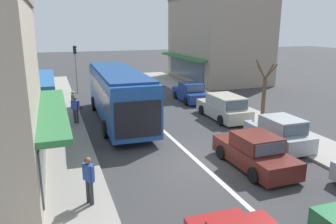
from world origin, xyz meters
TOP-DOWN VIEW (x-y plane):
  - ground_plane at (0.00, 0.00)m, footprint 140.00×140.00m
  - lane_centre_line at (0.00, 4.00)m, footprint 0.20×28.00m
  - sidewalk_left at (-6.80, 6.00)m, footprint 5.20×44.00m
  - kerb_right at (6.20, 6.00)m, footprint 2.80×44.00m
  - building_right_far at (11.48, 20.44)m, footprint 8.39×11.33m
  - city_bus at (-1.98, 7.74)m, footprint 2.95×10.92m
  - sedan_adjacent_lane_lead at (2.00, -1.14)m, footprint 1.94×4.22m
  - parked_hatchback_kerb_second at (4.56, 0.56)m, footprint 1.85×3.72m
  - parked_wagon_kerb_third at (4.51, 6.01)m, footprint 1.95×4.50m
  - parked_sedan_kerb_rear at (4.56, 11.52)m, footprint 2.02×4.26m
  - traffic_light_downstreet at (-3.75, 17.74)m, footprint 0.33×0.24m
  - street_tree_right at (6.15, 4.19)m, footprint 1.55×1.59m
  - pedestrian_with_handbag_near at (-4.60, 7.69)m, footprint 0.63×0.47m
  - pedestrian_browsing_midblock at (-4.93, -2.08)m, footprint 0.36×0.51m
  - pedestrian_far_walker at (-4.61, 9.51)m, footprint 0.27×0.57m

SIDE VIEW (x-z plane):
  - ground_plane at x=0.00m, z-range 0.00..0.00m
  - lane_centre_line at x=0.00m, z-range 0.00..0.01m
  - kerb_right at x=6.20m, z-range 0.00..0.12m
  - sidewalk_left at x=-6.80m, z-range 0.00..0.14m
  - sedan_adjacent_lane_lead at x=2.00m, z-range -0.07..1.40m
  - parked_sedan_kerb_rear at x=4.56m, z-range -0.07..1.40m
  - parked_hatchback_kerb_second at x=4.56m, z-range -0.06..1.48m
  - parked_wagon_kerb_third at x=4.51m, z-range -0.04..1.53m
  - pedestrian_browsing_midblock at x=-4.93m, z-range 0.25..1.88m
  - pedestrian_far_walker at x=-4.61m, z-range 0.25..1.88m
  - pedestrian_with_handbag_near at x=-4.60m, z-range 0.25..1.88m
  - street_tree_right at x=6.15m, z-range -0.17..3.80m
  - city_bus at x=-1.98m, z-range 0.27..3.49m
  - traffic_light_downstreet at x=-3.75m, z-range 0.75..4.95m
  - building_right_far at x=11.48m, z-range -0.01..8.86m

